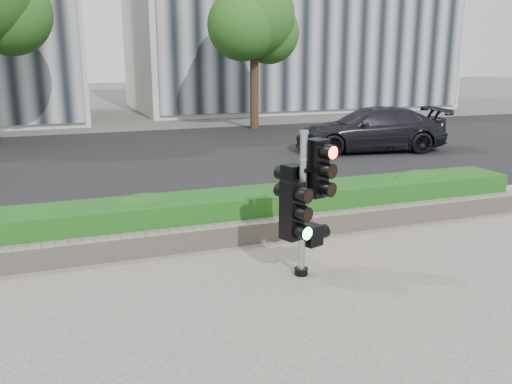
# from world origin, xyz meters

# --- Properties ---
(ground) EXTENTS (120.00, 120.00, 0.00)m
(ground) POSITION_xyz_m (0.00, 0.00, 0.00)
(ground) COLOR #51514C
(ground) RESTS_ON ground
(road) EXTENTS (60.00, 13.00, 0.02)m
(road) POSITION_xyz_m (0.00, 10.00, 0.01)
(road) COLOR black
(road) RESTS_ON ground
(curb) EXTENTS (60.00, 0.25, 0.12)m
(curb) POSITION_xyz_m (0.00, 3.15, 0.06)
(curb) COLOR gray
(curb) RESTS_ON ground
(stone_wall) EXTENTS (12.00, 0.32, 0.34)m
(stone_wall) POSITION_xyz_m (0.00, 1.90, 0.20)
(stone_wall) COLOR gray
(stone_wall) RESTS_ON sidewalk
(hedge) EXTENTS (12.00, 1.00, 0.68)m
(hedge) POSITION_xyz_m (0.00, 2.55, 0.37)
(hedge) COLOR #318228
(hedge) RESTS_ON sidewalk
(building_right) EXTENTS (18.00, 10.00, 12.00)m
(building_right) POSITION_xyz_m (11.00, 25.00, 6.00)
(building_right) COLOR #B7B7B2
(building_right) RESTS_ON ground
(tree_right) EXTENTS (4.10, 3.58, 6.53)m
(tree_right) POSITION_xyz_m (5.48, 15.55, 4.48)
(tree_right) COLOR black
(tree_right) RESTS_ON ground
(traffic_signal) EXTENTS (0.75, 0.65, 2.06)m
(traffic_signal) POSITION_xyz_m (0.63, 0.36, 1.17)
(traffic_signal) COLOR black
(traffic_signal) RESTS_ON sidewalk
(car_dark) EXTENTS (5.14, 2.82, 1.41)m
(car_dark) POSITION_xyz_m (7.13, 8.98, 0.73)
(car_dark) COLOR black
(car_dark) RESTS_ON road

